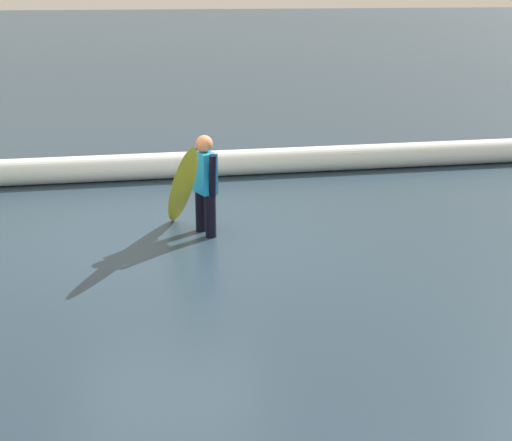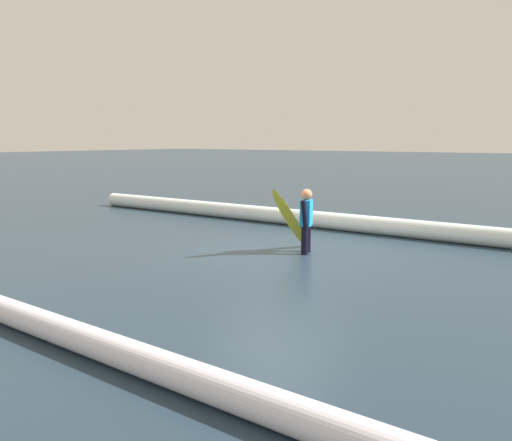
% 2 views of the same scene
% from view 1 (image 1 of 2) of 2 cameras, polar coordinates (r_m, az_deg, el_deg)
% --- Properties ---
extents(ground_plane, '(176.59, 176.59, 0.00)m').
position_cam_1_polar(ground_plane, '(9.09, -7.21, -1.86)').
color(ground_plane, '#213342').
extents(surfer, '(0.30, 0.62, 1.30)m').
position_cam_1_polar(surfer, '(9.21, -4.05, 3.18)').
color(surfer, black).
rests_on(surfer, ground_plane).
extents(surfboard, '(0.44, 1.54, 1.36)m').
position_cam_1_polar(surfboard, '(9.09, -5.85, 2.61)').
color(surfboard, yellow).
rests_on(surfboard, ground_plane).
extents(wave_crest_foreground, '(17.68, 0.50, 0.43)m').
position_cam_1_polar(wave_crest_foreground, '(12.12, -9.08, 4.21)').
color(wave_crest_foreground, white).
rests_on(wave_crest_foreground, ground_plane).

